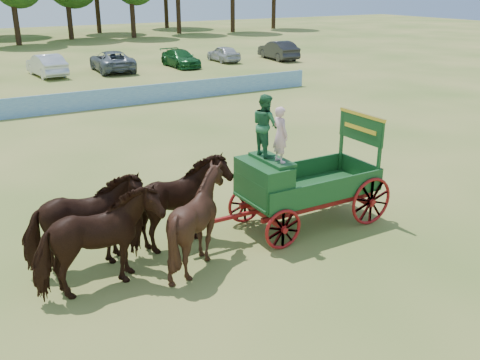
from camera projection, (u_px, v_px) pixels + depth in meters
name	position (u px, v px, depth m)	size (l,w,h in m)	color
ground	(339.00, 221.00, 15.40)	(160.00, 160.00, 0.00)	tan
horse_lead_left	(98.00, 243.00, 11.56)	(1.26, 2.77, 2.34)	black
horse_lead_right	(85.00, 225.00, 12.45)	(1.26, 2.77, 2.34)	black
horse_wheel_left	(198.00, 220.00, 12.70)	(1.89, 2.13, 2.34)	black
horse_wheel_right	(179.00, 204.00, 13.59)	(1.26, 2.77, 2.34)	black
farm_dray	(286.00, 173.00, 14.41)	(6.00, 2.00, 3.78)	maroon
sponsor_banner	(111.00, 98.00, 29.31)	(26.00, 0.08, 1.05)	#2064B2
parked_cars	(13.00, 69.00, 37.84)	(46.29, 6.37, 1.64)	silver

